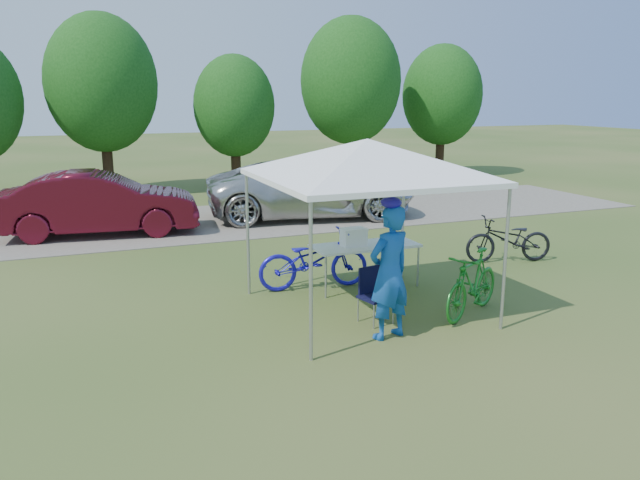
{
  "coord_description": "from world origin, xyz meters",
  "views": [
    {
      "loc": [
        -4.2,
        -8.56,
        3.37
      ],
      "look_at": [
        0.02,
        2.0,
        0.72
      ],
      "focal_mm": 35.0,
      "sensor_mm": 36.0,
      "label": 1
    }
  ],
  "objects_px": {
    "bike_blue": "(314,260)",
    "minivan": "(311,188)",
    "bike_dark": "(509,239)",
    "cyclist": "(389,273)",
    "folding_chair": "(373,290)",
    "sedan": "(99,203)",
    "folding_table": "(365,247)",
    "bike_green": "(472,283)",
    "cooler": "(354,237)"
  },
  "relations": [
    {
      "from": "folding_chair",
      "to": "bike_green",
      "type": "distance_m",
      "value": 1.59
    },
    {
      "from": "folding_table",
      "to": "bike_green",
      "type": "relative_size",
      "value": 1.1
    },
    {
      "from": "folding_table",
      "to": "sedan",
      "type": "distance_m",
      "value": 7.52
    },
    {
      "from": "cyclist",
      "to": "minivan",
      "type": "height_order",
      "value": "cyclist"
    },
    {
      "from": "cooler",
      "to": "minivan",
      "type": "relative_size",
      "value": 0.08
    },
    {
      "from": "bike_green",
      "to": "folding_chair",
      "type": "bearing_deg",
      "value": -132.72
    },
    {
      "from": "bike_blue",
      "to": "minivan",
      "type": "distance_m",
      "value": 6.7
    },
    {
      "from": "folding_table",
      "to": "cyclist",
      "type": "distance_m",
      "value": 2.42
    },
    {
      "from": "bike_blue",
      "to": "sedan",
      "type": "xyz_separation_m",
      "value": [
        -3.29,
        6.0,
        0.27
      ]
    },
    {
      "from": "folding_table",
      "to": "sedan",
      "type": "relative_size",
      "value": 0.4
    },
    {
      "from": "bike_blue",
      "to": "bike_green",
      "type": "xyz_separation_m",
      "value": [
        1.79,
        -2.22,
        -0.01
      ]
    },
    {
      "from": "bike_blue",
      "to": "sedan",
      "type": "bearing_deg",
      "value": 34.36
    },
    {
      "from": "cyclist",
      "to": "bike_green",
      "type": "relative_size",
      "value": 1.12
    },
    {
      "from": "folding_chair",
      "to": "bike_dark",
      "type": "bearing_deg",
      "value": 13.45
    },
    {
      "from": "minivan",
      "to": "sedan",
      "type": "height_order",
      "value": "minivan"
    },
    {
      "from": "bike_dark",
      "to": "bike_green",
      "type": "bearing_deg",
      "value": -33.08
    },
    {
      "from": "folding_chair",
      "to": "sedan",
      "type": "bearing_deg",
      "value": 101.27
    },
    {
      "from": "bike_green",
      "to": "bike_dark",
      "type": "xyz_separation_m",
      "value": [
        2.6,
        2.41,
        -0.04
      ]
    },
    {
      "from": "folding_chair",
      "to": "cyclist",
      "type": "bearing_deg",
      "value": -111.05
    },
    {
      "from": "folding_chair",
      "to": "minivan",
      "type": "bearing_deg",
      "value": 62.56
    },
    {
      "from": "cyclist",
      "to": "sedan",
      "type": "distance_m",
      "value": 9.21
    },
    {
      "from": "bike_blue",
      "to": "minivan",
      "type": "height_order",
      "value": "minivan"
    },
    {
      "from": "minivan",
      "to": "bike_green",
      "type": "bearing_deg",
      "value": -173.34
    },
    {
      "from": "sedan",
      "to": "folding_chair",
      "type": "bearing_deg",
      "value": -148.88
    },
    {
      "from": "cooler",
      "to": "bike_green",
      "type": "xyz_separation_m",
      "value": [
        1.13,
        -1.96,
        -0.42
      ]
    },
    {
      "from": "folding_table",
      "to": "bike_blue",
      "type": "bearing_deg",
      "value": 163.96
    },
    {
      "from": "cooler",
      "to": "bike_dark",
      "type": "bearing_deg",
      "value": 6.76
    },
    {
      "from": "folding_chair",
      "to": "bike_blue",
      "type": "distance_m",
      "value": 1.88
    },
    {
      "from": "minivan",
      "to": "sedan",
      "type": "xyz_separation_m",
      "value": [
        -5.64,
        -0.27,
        -0.03
      ]
    },
    {
      "from": "sedan",
      "to": "folding_table",
      "type": "bearing_deg",
      "value": -139.32
    },
    {
      "from": "cyclist",
      "to": "bike_dark",
      "type": "height_order",
      "value": "cyclist"
    },
    {
      "from": "folding_chair",
      "to": "bike_green",
      "type": "bearing_deg",
      "value": -25.69
    },
    {
      "from": "folding_chair",
      "to": "cooler",
      "type": "bearing_deg",
      "value": 62.68
    },
    {
      "from": "folding_table",
      "to": "bike_dark",
      "type": "distance_m",
      "value": 3.54
    },
    {
      "from": "bike_dark",
      "to": "sedan",
      "type": "distance_m",
      "value": 9.63
    },
    {
      "from": "cyclist",
      "to": "minivan",
      "type": "distance_m",
      "value": 9.09
    },
    {
      "from": "bike_dark",
      "to": "sedan",
      "type": "height_order",
      "value": "sedan"
    },
    {
      "from": "folding_chair",
      "to": "bike_dark",
      "type": "distance_m",
      "value": 4.63
    },
    {
      "from": "cooler",
      "to": "folding_table",
      "type": "bearing_deg",
      "value": -0.0
    },
    {
      "from": "bike_dark",
      "to": "minivan",
      "type": "xyz_separation_m",
      "value": [
        -2.04,
        6.08,
        0.35
      ]
    },
    {
      "from": "folding_chair",
      "to": "cyclist",
      "type": "xyz_separation_m",
      "value": [
        -0.1,
        -0.68,
        0.47
      ]
    },
    {
      "from": "cyclist",
      "to": "bike_green",
      "type": "bearing_deg",
      "value": 175.9
    },
    {
      "from": "bike_blue",
      "to": "folding_chair",
      "type": "bearing_deg",
      "value": -167.02
    },
    {
      "from": "bike_dark",
      "to": "minivan",
      "type": "relative_size",
      "value": 0.31
    },
    {
      "from": "bike_dark",
      "to": "cyclist",
      "type": "bearing_deg",
      "value": -43.01
    },
    {
      "from": "bike_blue",
      "to": "sedan",
      "type": "relative_size",
      "value": 0.42
    },
    {
      "from": "bike_dark",
      "to": "minivan",
      "type": "distance_m",
      "value": 6.42
    },
    {
      "from": "bike_blue",
      "to": "minivan",
      "type": "bearing_deg",
      "value": -14.95
    },
    {
      "from": "cyclist",
      "to": "sedan",
      "type": "bearing_deg",
      "value": -83.69
    },
    {
      "from": "folding_table",
      "to": "bike_dark",
      "type": "xyz_separation_m",
      "value": [
        3.5,
        0.44,
        -0.26
      ]
    }
  ]
}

